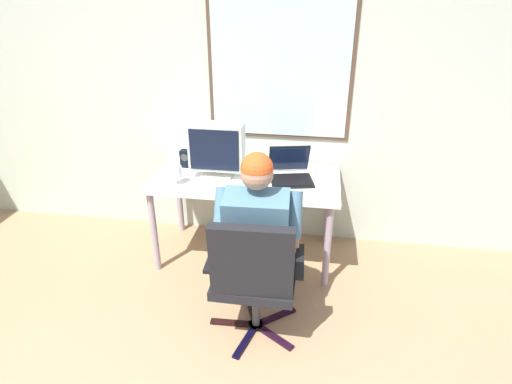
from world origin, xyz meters
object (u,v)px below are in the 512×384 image
object	(u,v)px
crt_monitor	(217,147)
laptop	(290,170)
desk	(245,187)
desk_speaker	(186,158)
office_chair	(254,273)
person_seated	(259,233)
wine_glass	(176,172)

from	to	relation	value
crt_monitor	laptop	bearing A→B (deg)	5.81
desk	laptop	size ratio (longest dim) A/B	3.58
crt_monitor	desk_speaker	xyz separation A→B (m)	(-0.30, 0.15, -0.17)
office_chair	desk_speaker	xyz separation A→B (m)	(-0.73, 1.05, 0.27)
desk	person_seated	bearing A→B (deg)	-72.36
wine_glass	crt_monitor	bearing A→B (deg)	34.96
person_seated	desk_speaker	world-z (taller)	person_seated
desk	laptop	xyz separation A→B (m)	(0.35, 0.05, 0.15)
wine_glass	desk	bearing A→B (deg)	22.50
desk	wine_glass	size ratio (longest dim) A/B	10.42
office_chair	desk_speaker	world-z (taller)	office_chair
laptop	wine_glass	distance (m)	0.86
desk	office_chair	world-z (taller)	office_chair
office_chair	person_seated	world-z (taller)	person_seated
person_seated	wine_glass	distance (m)	0.85
person_seated	desk_speaker	bearing A→B (deg)	132.07
person_seated	desk_speaker	size ratio (longest dim) A/B	8.64
office_chair	crt_monitor	distance (m)	1.09
desk	wine_glass	world-z (taller)	wine_glass
office_chair	laptop	xyz separation A→B (m)	(0.12, 0.96, 0.27)
laptop	desk	bearing A→B (deg)	-172.53
desk	office_chair	distance (m)	0.95
wine_glass	desk_speaker	bearing A→B (deg)	95.32
crt_monitor	desk_speaker	bearing A→B (deg)	153.95
office_chair	wine_glass	world-z (taller)	office_chair
person_seated	crt_monitor	distance (m)	0.84
office_chair	crt_monitor	bearing A→B (deg)	115.65
office_chair	wine_glass	size ratio (longest dim) A/B	6.49
person_seated	wine_glass	xyz separation A→B (m)	(-0.69, 0.47, 0.17)
desk	desk_speaker	xyz separation A→B (m)	(-0.51, 0.13, 0.15)
crt_monitor	laptop	distance (m)	0.59
laptop	desk_speaker	distance (m)	0.86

